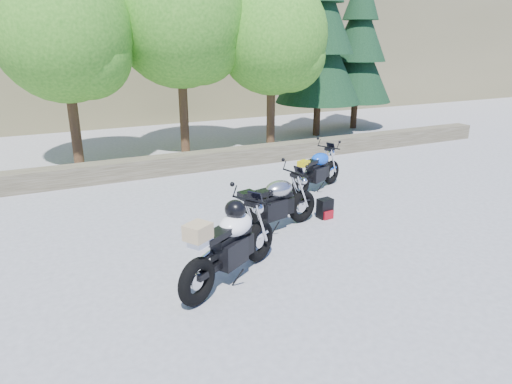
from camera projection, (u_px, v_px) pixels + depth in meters
ground at (270, 250)px, 8.07m from camera, size 90.00×90.00×0.00m
stone_wall at (180, 163)px, 12.69m from camera, size 22.00×0.55×0.50m
tree_decid_left at (68, 35)px, 12.03m from camera, size 3.67×3.67×5.62m
tree_decid_mid at (183, 21)px, 13.59m from camera, size 4.08×4.08×6.24m
tree_decid_right at (275, 40)px, 14.39m from camera, size 3.54×3.54×5.41m
conifer_near at (320, 35)px, 16.43m from camera, size 3.17×3.17×7.06m
conifer_far at (359, 46)px, 17.97m from camera, size 2.82×2.82×6.27m
silver_bike at (274, 205)px, 8.71m from camera, size 2.15×0.79×1.09m
white_bike at (230, 244)px, 6.86m from camera, size 2.06×1.35×1.28m
blue_bike at (317, 171)px, 11.09m from camera, size 1.88×1.00×1.01m
backpack at (325, 209)px, 9.46m from camera, size 0.32×0.29×0.41m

